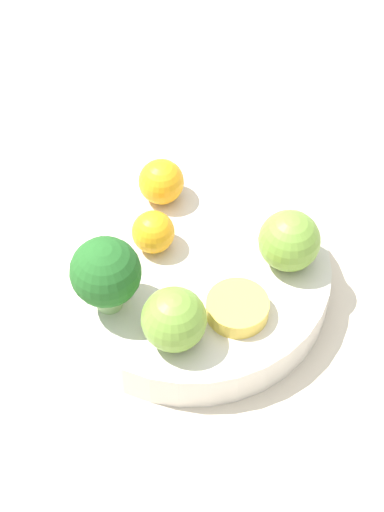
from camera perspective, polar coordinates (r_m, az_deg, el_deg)
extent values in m
plane|color=gray|center=(0.77, 0.00, -3.15)|extent=(6.00, 6.00, 0.00)
cube|color=beige|center=(0.76, 0.00, -2.70)|extent=(1.20, 1.20, 0.02)
cylinder|color=silver|center=(0.74, 0.00, -1.39)|extent=(0.24, 0.24, 0.04)
cylinder|color=#99C17A|center=(0.69, -5.59, -2.65)|extent=(0.02, 0.02, 0.02)
sphere|color=#236023|center=(0.67, -5.78, -1.07)|extent=(0.06, 0.06, 0.06)
sphere|color=olive|center=(0.71, 6.51, 1.02)|extent=(0.05, 0.05, 0.05)
sphere|color=olive|center=(0.66, -1.21, -4.24)|extent=(0.05, 0.05, 0.05)
sphere|color=orange|center=(0.73, -2.60, 1.61)|extent=(0.04, 0.04, 0.04)
sphere|color=orange|center=(0.76, -2.06, 4.98)|extent=(0.04, 0.04, 0.04)
cylinder|color=#F4CC4C|center=(0.69, 3.05, -3.48)|extent=(0.05, 0.05, 0.02)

